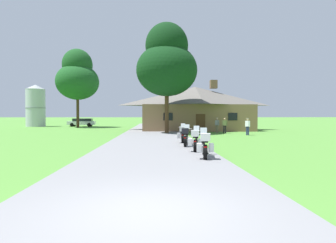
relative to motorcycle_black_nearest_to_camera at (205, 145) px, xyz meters
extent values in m
plane|color=#4C8433|center=(-2.36, 13.30, -0.61)|extent=(500.00, 500.00, 0.00)
cube|color=slate|center=(-2.36, 11.30, -0.58)|extent=(6.40, 80.00, 0.06)
cylinder|color=black|center=(0.12, 0.95, -0.23)|extent=(0.19, 0.65, 0.64)
cylinder|color=black|center=(-0.06, -0.47, -0.23)|extent=(0.24, 0.65, 0.64)
cube|color=silver|center=(0.03, 0.22, -0.17)|extent=(0.33, 0.59, 0.30)
ellipsoid|color=black|center=(0.06, 0.48, 0.28)|extent=(0.37, 0.55, 0.26)
cube|color=black|center=(0.00, 0.02, 0.19)|extent=(0.35, 0.55, 0.10)
cylinder|color=silver|center=(0.12, 0.91, 0.47)|extent=(0.66, 0.12, 0.03)
cylinder|color=silver|center=(0.12, 0.95, 0.13)|extent=(0.09, 0.24, 0.73)
cube|color=#B2BCC6|center=(0.13, 1.01, 0.61)|extent=(0.33, 0.15, 0.27)
sphere|color=silver|center=(0.12, 0.91, 0.33)|extent=(0.11, 0.11, 0.11)
cube|color=silver|center=(-0.07, -0.52, 0.41)|extent=(0.44, 0.41, 0.32)
cube|color=red|center=(-0.09, -0.69, 0.00)|extent=(0.14, 0.05, 0.06)
cylinder|color=silver|center=(0.12, -0.17, -0.33)|extent=(0.14, 0.55, 0.07)
cube|color=silver|center=(-0.31, -0.39, -0.05)|extent=(0.25, 0.42, 0.36)
cube|color=silver|center=(0.20, -0.46, -0.05)|extent=(0.25, 0.42, 0.36)
cylinder|color=black|center=(0.15, 3.36, -0.23)|extent=(0.23, 0.65, 0.64)
cylinder|color=black|center=(-0.14, 1.95, -0.23)|extent=(0.28, 0.66, 0.64)
cube|color=silver|center=(0.00, 2.64, -0.17)|extent=(0.36, 0.60, 0.30)
ellipsoid|color=silver|center=(0.05, 2.89, 0.28)|extent=(0.40, 0.57, 0.26)
cube|color=black|center=(-0.04, 2.44, 0.19)|extent=(0.38, 0.56, 0.10)
cylinder|color=silver|center=(0.14, 3.32, 0.47)|extent=(0.65, 0.16, 0.03)
cylinder|color=silver|center=(0.15, 3.36, 0.13)|extent=(0.11, 0.24, 0.73)
cube|color=#B2BCC6|center=(0.16, 3.42, 0.61)|extent=(0.34, 0.17, 0.27)
sphere|color=silver|center=(0.14, 3.32, 0.33)|extent=(0.11, 0.11, 0.11)
cube|color=silver|center=(-0.15, 1.90, 0.41)|extent=(0.46, 0.43, 0.32)
cube|color=red|center=(-0.18, 1.73, 0.00)|extent=(0.14, 0.06, 0.06)
cylinder|color=silver|center=(0.06, 2.24, -0.33)|extent=(0.18, 0.55, 0.07)
cube|color=silver|center=(-0.38, 2.05, -0.05)|extent=(0.27, 0.43, 0.36)
cube|color=silver|center=(0.13, 1.95, -0.05)|extent=(0.27, 0.43, 0.36)
cylinder|color=black|center=(-0.12, 5.68, -0.23)|extent=(0.23, 0.65, 0.64)
cylinder|color=black|center=(-0.39, 4.27, -0.23)|extent=(0.27, 0.66, 0.64)
cube|color=silver|center=(-0.26, 4.95, -0.17)|extent=(0.36, 0.60, 0.30)
ellipsoid|color=gold|center=(-0.21, 5.21, 0.28)|extent=(0.39, 0.57, 0.26)
cube|color=black|center=(-0.30, 4.76, 0.19)|extent=(0.37, 0.56, 0.10)
cylinder|color=silver|center=(-0.13, 5.64, 0.47)|extent=(0.65, 0.15, 0.03)
cylinder|color=silver|center=(-0.12, 5.68, 0.13)|extent=(0.10, 0.24, 0.73)
cube|color=#B2BCC6|center=(-0.11, 5.74, 0.61)|extent=(0.33, 0.17, 0.27)
sphere|color=silver|center=(-0.13, 5.64, 0.33)|extent=(0.11, 0.11, 0.11)
cube|color=black|center=(-0.40, 4.22, 0.41)|extent=(0.46, 0.43, 0.32)
cube|color=red|center=(-0.43, 4.05, 0.00)|extent=(0.14, 0.06, 0.06)
cylinder|color=silver|center=(-0.19, 4.55, -0.33)|extent=(0.17, 0.55, 0.07)
cylinder|color=black|center=(-0.15, 7.92, -0.23)|extent=(0.19, 0.65, 0.64)
cylinder|color=black|center=(-0.33, 6.49, -0.23)|extent=(0.23, 0.65, 0.64)
cube|color=silver|center=(-0.24, 7.19, -0.17)|extent=(0.33, 0.59, 0.30)
ellipsoid|color=maroon|center=(-0.21, 7.45, 0.28)|extent=(0.36, 0.55, 0.26)
cube|color=black|center=(-0.26, 6.99, 0.19)|extent=(0.34, 0.55, 0.10)
cylinder|color=silver|center=(-0.15, 7.88, 0.47)|extent=(0.66, 0.11, 0.03)
cylinder|color=silver|center=(-0.15, 7.92, 0.13)|extent=(0.09, 0.24, 0.73)
cube|color=#B2BCC6|center=(-0.14, 7.98, 0.61)|extent=(0.33, 0.15, 0.27)
sphere|color=silver|center=(-0.15, 7.88, 0.33)|extent=(0.11, 0.11, 0.11)
cube|color=#B7B7BC|center=(-0.33, 6.44, 0.41)|extent=(0.44, 0.41, 0.32)
cube|color=red|center=(-0.35, 6.27, 0.00)|extent=(0.14, 0.05, 0.06)
cylinder|color=silver|center=(-0.15, 6.79, -0.33)|extent=(0.14, 0.55, 0.07)
cube|color=#B7B7BC|center=(-0.58, 6.57, -0.05)|extent=(0.25, 0.42, 0.36)
cube|color=#B7B7BC|center=(-0.06, 6.51, -0.05)|extent=(0.25, 0.42, 0.36)
cube|color=brown|center=(3.19, 24.34, 1.03)|extent=(13.73, 8.67, 3.27)
pyramid|color=#5B5651|center=(3.19, 24.34, 3.91)|extent=(14.56, 9.19, 2.49)
cube|color=brown|center=(5.66, 24.34, 5.50)|extent=(0.90, 0.90, 1.10)
cube|color=#472D19|center=(3.19, 19.98, 0.44)|extent=(1.10, 0.08, 2.10)
cube|color=black|center=(-0.65, 19.98, 1.19)|extent=(1.10, 0.06, 0.90)
cube|color=black|center=(7.04, 19.98, 1.19)|extent=(1.10, 0.06, 0.90)
cylinder|color=#75664C|center=(4.60, 17.86, -0.18)|extent=(0.14, 0.14, 0.86)
cylinder|color=#75664C|center=(4.71, 17.72, -0.18)|extent=(0.14, 0.14, 0.86)
cube|color=gray|center=(4.65, 17.79, 0.53)|extent=(0.40, 0.42, 0.56)
cylinder|color=gray|center=(4.51, 17.97, 0.51)|extent=(0.09, 0.09, 0.58)
cylinder|color=gray|center=(4.80, 17.62, 0.51)|extent=(0.09, 0.09, 0.58)
sphere|color=tan|center=(4.65, 17.79, 0.95)|extent=(0.21, 0.21, 0.21)
cylinder|color=#B2AD99|center=(4.65, 17.79, 1.05)|extent=(0.22, 0.22, 0.05)
cylinder|color=black|center=(5.38, 16.93, -0.18)|extent=(0.14, 0.14, 0.86)
cylinder|color=black|center=(5.21, 16.97, -0.18)|extent=(0.14, 0.14, 0.86)
cube|color=#5B6638|center=(5.30, 16.95, 0.53)|extent=(0.40, 0.29, 0.56)
cylinder|color=#5B6638|center=(5.52, 16.90, 0.51)|extent=(0.09, 0.09, 0.58)
cylinder|color=#5B6638|center=(5.07, 17.00, 0.51)|extent=(0.09, 0.09, 0.58)
sphere|color=tan|center=(5.30, 16.95, 0.95)|extent=(0.21, 0.21, 0.21)
cylinder|color=navy|center=(6.81, 14.32, -0.18)|extent=(0.14, 0.14, 0.86)
cylinder|color=navy|center=(6.91, 14.18, -0.18)|extent=(0.14, 0.14, 0.86)
cube|color=silver|center=(6.86, 14.25, 0.53)|extent=(0.39, 0.42, 0.56)
cylinder|color=silver|center=(6.72, 14.44, 0.51)|extent=(0.09, 0.09, 0.58)
cylinder|color=silver|center=(7.00, 14.06, 0.51)|extent=(0.09, 0.09, 0.58)
sphere|color=tan|center=(6.86, 14.25, 0.95)|extent=(0.21, 0.21, 0.21)
cylinder|color=#B2AD99|center=(6.86, 14.25, 1.05)|extent=(0.22, 0.22, 0.05)
cylinder|color=#422D19|center=(-0.93, 17.26, 1.88)|extent=(0.44, 0.44, 4.98)
ellipsoid|color=#0F3314|center=(-0.93, 17.26, 6.16)|extent=(6.52, 6.52, 5.54)
ellipsoid|color=black|center=(-0.93, 17.26, 8.77)|extent=(4.56, 4.56, 4.89)
cylinder|color=#422D19|center=(-14.57, 32.58, 2.12)|extent=(0.44, 0.44, 5.46)
ellipsoid|color=#194C1E|center=(-14.57, 32.58, 6.72)|extent=(6.76, 6.76, 5.75)
ellipsoid|color=#16441B|center=(-14.57, 32.58, 9.42)|extent=(4.74, 4.74, 5.07)
cylinder|color=#B2B7BC|center=(-22.93, 36.67, 2.63)|extent=(3.18, 3.18, 6.47)
cone|color=#999EA3|center=(-22.93, 36.67, 6.26)|extent=(3.24, 3.24, 0.79)
cylinder|color=gray|center=(-22.93, 36.67, 2.63)|extent=(3.27, 3.27, 0.15)
cube|color=silver|center=(-14.98, 36.36, 0.01)|extent=(4.69, 2.09, 0.60)
cube|color=black|center=(-14.78, 36.37, 0.55)|extent=(3.30, 1.79, 0.48)
cylinder|color=black|center=(-16.35, 35.43, -0.29)|extent=(0.65, 0.25, 0.64)
cylinder|color=black|center=(-16.45, 37.12, -0.29)|extent=(0.65, 0.25, 0.64)
cylinder|color=black|center=(-13.51, 35.59, -0.29)|extent=(0.65, 0.25, 0.64)
cylinder|color=black|center=(-13.60, 37.28, -0.29)|extent=(0.65, 0.25, 0.64)
camera|label=1|loc=(-2.24, -12.11, 1.34)|focal=29.32mm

